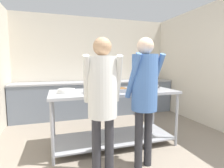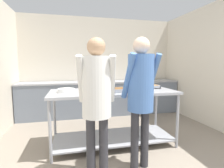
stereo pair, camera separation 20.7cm
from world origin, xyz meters
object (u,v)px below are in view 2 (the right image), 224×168
(guest_serving_left, at_px, (141,89))
(serving_tray_vegetables, at_px, (115,90))
(plate_stack, at_px, (66,90))
(water_bottle, at_px, (139,76))
(serving_tray_roast, at_px, (148,87))
(broccoli_bowl, at_px, (134,88))
(sauce_pan, at_px, (90,90))
(guest_serving_right, at_px, (97,93))

(guest_serving_left, bearing_deg, serving_tray_vegetables, 105.04)
(plate_stack, bearing_deg, water_bottle, 43.73)
(serving_tray_roast, bearing_deg, water_bottle, 73.31)
(broccoli_bowl, xyz_separation_m, water_bottle, (0.87, 1.95, 0.06))
(sauce_pan, relative_size, serving_tray_roast, 0.95)
(sauce_pan, bearing_deg, guest_serving_right, -89.74)
(broccoli_bowl, xyz_separation_m, serving_tray_roast, (0.35, 0.23, -0.02))
(sauce_pan, distance_m, guest_serving_right, 0.70)
(broccoli_bowl, height_order, serving_tray_roast, broccoli_bowl)
(serving_tray_roast, bearing_deg, serving_tray_vegetables, -157.81)
(serving_tray_vegetables, distance_m, serving_tray_roast, 0.75)
(serving_tray_vegetables, height_order, water_bottle, water_bottle)
(guest_serving_left, height_order, water_bottle, guest_serving_left)
(plate_stack, relative_size, serving_tray_vegetables, 0.73)
(serving_tray_roast, xyz_separation_m, guest_serving_left, (-0.52, -0.91, 0.11))
(serving_tray_roast, distance_m, water_bottle, 1.80)
(plate_stack, height_order, guest_serving_right, guest_serving_right)
(sauce_pan, bearing_deg, guest_serving_left, -47.43)
(plate_stack, distance_m, sauce_pan, 0.38)
(plate_stack, xyz_separation_m, guest_serving_right, (0.36, -0.81, 0.08))
(guest_serving_right, bearing_deg, water_bottle, 59.21)
(broccoli_bowl, distance_m, guest_serving_right, 1.06)
(serving_tray_vegetables, distance_m, water_bottle, 2.34)
(sauce_pan, distance_m, water_bottle, 2.57)
(plate_stack, relative_size, guest_serving_left, 0.16)
(sauce_pan, xyz_separation_m, guest_serving_right, (0.00, -0.69, 0.07))
(serving_tray_roast, height_order, guest_serving_left, guest_serving_left)
(serving_tray_roast, xyz_separation_m, water_bottle, (0.52, 1.72, 0.08))
(sauce_pan, height_order, water_bottle, water_bottle)
(serving_tray_roast, relative_size, water_bottle, 1.51)
(broccoli_bowl, bearing_deg, sauce_pan, -175.49)
(plate_stack, height_order, broccoli_bowl, broccoli_bowl)
(sauce_pan, bearing_deg, broccoli_bowl, 4.51)
(water_bottle, bearing_deg, broccoli_bowl, -114.04)
(serving_tray_vegetables, distance_m, broccoli_bowl, 0.34)
(serving_tray_vegetables, xyz_separation_m, guest_serving_right, (-0.40, -0.70, 0.08))
(guest_serving_left, bearing_deg, plate_stack, 141.41)
(guest_serving_right, bearing_deg, serving_tray_roast, 41.91)
(plate_stack, relative_size, sauce_pan, 0.71)
(guest_serving_left, relative_size, guest_serving_right, 1.02)
(serving_tray_vegetables, bearing_deg, plate_stack, 171.46)
(water_bottle, bearing_deg, guest_serving_right, -120.79)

